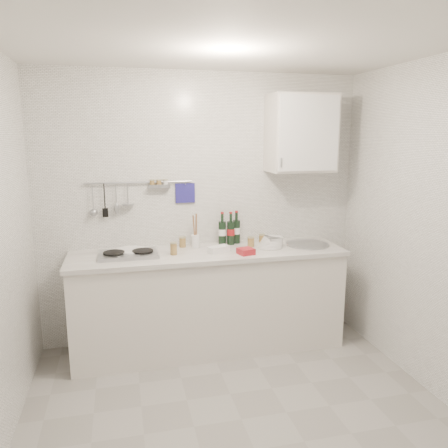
# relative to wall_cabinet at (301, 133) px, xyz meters

# --- Properties ---
(floor) EXTENTS (3.00, 3.00, 0.00)m
(floor) POSITION_rel_wall_cabinet_xyz_m (-0.90, -1.22, -1.95)
(floor) COLOR gray
(floor) RESTS_ON ground
(ceiling) EXTENTS (3.00, 3.00, 0.00)m
(ceiling) POSITION_rel_wall_cabinet_xyz_m (-0.90, -1.22, 0.55)
(ceiling) COLOR silver
(ceiling) RESTS_ON back_wall
(back_wall) EXTENTS (3.00, 0.02, 2.50)m
(back_wall) POSITION_rel_wall_cabinet_xyz_m (-0.90, 0.18, -0.70)
(back_wall) COLOR silver
(back_wall) RESTS_ON floor
(wall_right) EXTENTS (0.02, 2.80, 2.50)m
(wall_right) POSITION_rel_wall_cabinet_xyz_m (0.60, -1.22, -0.70)
(wall_right) COLOR silver
(wall_right) RESTS_ON floor
(counter) EXTENTS (2.44, 0.64, 0.96)m
(counter) POSITION_rel_wall_cabinet_xyz_m (-0.89, -0.12, -1.52)
(counter) COLOR silver
(counter) RESTS_ON floor
(wall_rail) EXTENTS (0.98, 0.09, 0.34)m
(wall_rail) POSITION_rel_wall_cabinet_xyz_m (-1.50, 0.15, -0.52)
(wall_rail) COLOR #93969B
(wall_rail) RESTS_ON back_wall
(wall_cabinet) EXTENTS (0.60, 0.38, 0.70)m
(wall_cabinet) POSITION_rel_wall_cabinet_xyz_m (0.00, 0.00, 0.00)
(wall_cabinet) COLOR silver
(wall_cabinet) RESTS_ON back_wall
(plate_stack_hob) EXTENTS (0.28, 0.28, 0.04)m
(plate_stack_hob) POSITION_rel_wall_cabinet_xyz_m (-1.58, -0.05, -1.01)
(plate_stack_hob) COLOR #537DBE
(plate_stack_hob) RESTS_ON counter
(plate_stack_sink) EXTENTS (0.24, 0.23, 0.10)m
(plate_stack_sink) POSITION_rel_wall_cabinet_xyz_m (-0.31, -0.12, -0.98)
(plate_stack_sink) COLOR white
(plate_stack_sink) RESTS_ON counter
(wine_bottles) EXTENTS (0.22, 0.12, 0.31)m
(wine_bottles) POSITION_rel_wall_cabinet_xyz_m (-0.65, 0.09, -0.87)
(wine_bottles) COLOR black
(wine_bottles) RESTS_ON counter
(butter_dish) EXTENTS (0.21, 0.16, 0.06)m
(butter_dish) POSITION_rel_wall_cabinet_xyz_m (-0.82, -0.18, -1.00)
(butter_dish) COLOR white
(butter_dish) RESTS_ON counter
(strawberry_punnet) EXTENTS (0.15, 0.15, 0.05)m
(strawberry_punnet) POSITION_rel_wall_cabinet_xyz_m (-0.61, -0.30, -1.00)
(strawberry_punnet) COLOR red
(strawberry_punnet) RESTS_ON counter
(utensil_crock) EXTENTS (0.08, 0.08, 0.32)m
(utensil_crock) POSITION_rel_wall_cabinet_xyz_m (-0.99, 0.05, -0.96)
(utensil_crock) COLOR white
(utensil_crock) RESTS_ON counter
(jar_a) EXTENTS (0.06, 0.06, 0.10)m
(jar_a) POSITION_rel_wall_cabinet_xyz_m (-1.11, 0.08, -0.98)
(jar_a) COLOR olive
(jar_a) RESTS_ON counter
(jar_b) EXTENTS (0.06, 0.06, 0.08)m
(jar_b) POSITION_rel_wall_cabinet_xyz_m (-0.33, 0.09, -0.99)
(jar_b) COLOR olive
(jar_b) RESTS_ON counter
(jar_c) EXTENTS (0.07, 0.07, 0.09)m
(jar_c) POSITION_rel_wall_cabinet_xyz_m (-0.49, -0.05, -0.98)
(jar_c) COLOR olive
(jar_c) RESTS_ON counter
(jar_d) EXTENTS (0.06, 0.06, 0.11)m
(jar_d) POSITION_rel_wall_cabinet_xyz_m (-1.22, -0.16, -0.97)
(jar_d) COLOR olive
(jar_d) RESTS_ON counter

